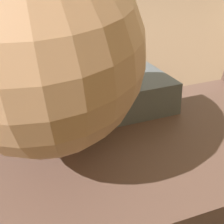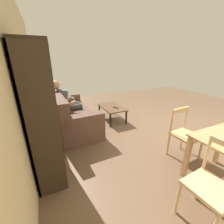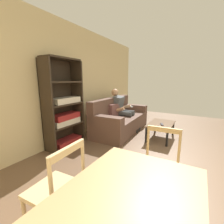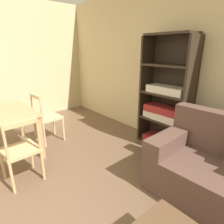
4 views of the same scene
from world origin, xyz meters
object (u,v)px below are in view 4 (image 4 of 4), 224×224
dining_table (2,119)px  dining_chair_near_wall (47,118)px  dining_chair_facing_couch (21,151)px  bookshelf (166,103)px

dining_table → dining_chair_near_wall: 0.73m
dining_table → dining_chair_facing_couch: 0.93m
bookshelf → dining_chair_near_wall: 2.16m
dining_chair_near_wall → dining_chair_facing_couch: (0.91, -0.71, -0.02)m
dining_chair_near_wall → dining_table: bearing=-90.2°
dining_chair_near_wall → dining_chair_facing_couch: dining_chair_near_wall is taller
bookshelf → dining_chair_facing_couch: bookshelf is taller
dining_chair_facing_couch → bookshelf: bearing=75.3°
bookshelf → dining_table: bookshelf is taller
dining_chair_near_wall → dining_chair_facing_couch: bearing=-37.9°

